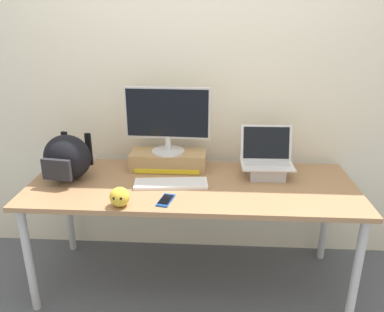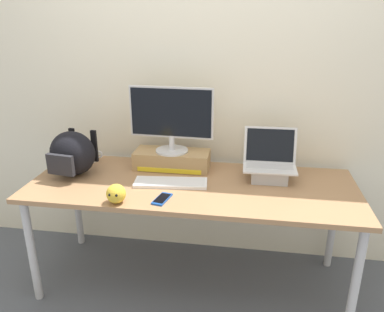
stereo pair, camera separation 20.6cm
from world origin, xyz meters
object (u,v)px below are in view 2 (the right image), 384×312
Objects in this scene: toner_box_yellow at (172,160)px; open_laptop at (269,169)px; desktop_monitor at (171,118)px; messenger_backpack at (72,153)px; cell_phone at (162,199)px; coffee_mug at (92,155)px; plush_toy at (116,194)px; external_keyboard at (171,183)px.

open_laptop is (0.64, -0.08, 0.01)m from toner_box_yellow.
open_laptop is at bearing -4.87° from desktop_monitor.
toner_box_yellow is 1.51× the size of messenger_backpack.
messenger_backpack is 0.72m from cell_phone.
messenger_backpack is at bearing -175.35° from open_laptop.
desktop_monitor reaches higher than coffee_mug.
open_laptop is 2.05× the size of cell_phone.
coffee_mug is at bearing 152.90° from cell_phone.
toner_box_yellow is 3.11× the size of cell_phone.
desktop_monitor is 1.67× the size of messenger_backpack.
open_laptop is 3.04× the size of plush_toy.
messenger_backpack is at bearing 169.18° from external_keyboard.
open_laptop is (0.64, -0.08, -0.28)m from desktop_monitor.
desktop_monitor is 3.43× the size of cell_phone.
external_keyboard is 1.38× the size of messenger_backpack.
messenger_backpack is at bearing 169.63° from cell_phone.
external_keyboard is 0.21m from cell_phone.
open_laptop is at bearing 11.31° from external_keyboard.
plush_toy is (-0.20, -0.55, -0.00)m from toner_box_yellow.
messenger_backpack is 0.54m from plush_toy.
open_laptop is 1.00× the size of messenger_backpack.
messenger_backpack is 2.06× the size of cell_phone.
external_keyboard is 3.87× the size of coffee_mug.
toner_box_yellow reaches higher than cell_phone.
messenger_backpack is 2.80× the size of coffee_mug.
toner_box_yellow is 0.59m from coffee_mug.
open_laptop is 0.96m from plush_toy.
toner_box_yellow reaches higher than plush_toy.
external_keyboard is (-0.60, -0.18, -0.06)m from open_laptop.
open_laptop is 1.26m from messenger_backpack.
messenger_backpack is at bearing 139.93° from plush_toy.
open_laptop is at bearing 28.93° from plush_toy.
plush_toy is at bearing -56.79° from coffee_mug.
coffee_mug is (-0.58, 0.04, -0.01)m from toner_box_yellow.
messenger_backpack is 3.04× the size of plush_toy.
coffee_mug is at bearing 176.44° from toner_box_yellow.
messenger_backpack reaches higher than toner_box_yellow.
toner_box_yellow is 0.29m from desktop_monitor.
messenger_backpack is (-0.61, -0.20, -0.21)m from desktop_monitor.
cell_phone is at bearing 16.65° from plush_toy.
desktop_monitor is 0.43m from external_keyboard.
coffee_mug is (0.03, 0.24, -0.10)m from messenger_backpack.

